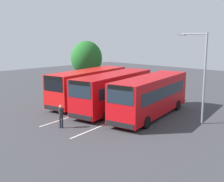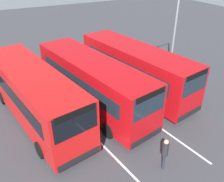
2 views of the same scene
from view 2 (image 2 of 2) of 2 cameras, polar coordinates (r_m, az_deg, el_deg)
ground_plane at (r=16.91m, az=-4.60°, el=-2.82°), size 75.65×75.65×0.00m
bus_far_left at (r=15.02m, az=-18.17°, el=-0.64°), size 10.43×4.35×3.39m
bus_center_left at (r=15.64m, az=-4.60°, el=2.13°), size 10.44×4.42×3.39m
bus_center_right at (r=17.71m, az=5.67°, el=5.55°), size 10.43×4.30×3.39m
pedestrian at (r=11.86m, az=12.57°, el=-13.99°), size 0.45×0.45×1.75m
street_lamp at (r=20.00m, az=14.47°, el=14.37°), size 0.53×2.31×7.02m
lane_stripe_outer_left at (r=16.42m, az=-10.59°, el=-4.39°), size 15.99×2.45×0.01m
lane_stripe_inner_left at (r=17.58m, az=0.98°, el=-1.31°), size 15.99×2.45×0.01m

